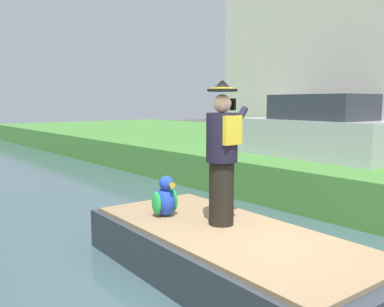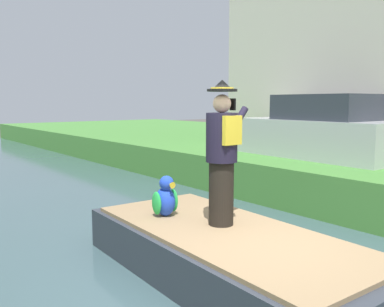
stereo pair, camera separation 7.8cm
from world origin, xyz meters
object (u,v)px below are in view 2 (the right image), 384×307
(boat, at_px, (227,254))
(parked_car_silver, at_px, (319,131))
(person_pirate, at_px, (222,154))
(parrot_plush, at_px, (165,199))

(boat, xyz_separation_m, parked_car_silver, (5.19, 2.31, 1.19))
(parked_car_silver, bearing_deg, person_pirate, -157.60)
(person_pirate, height_order, parked_car_silver, person_pirate)
(boat, xyz_separation_m, parrot_plush, (-0.23, 1.00, 0.55))
(parrot_plush, bearing_deg, person_pirate, -66.81)
(boat, bearing_deg, person_pirate, 63.90)
(parrot_plush, bearing_deg, parked_car_silver, 13.56)
(boat, bearing_deg, parrot_plush, 103.07)
(parked_car_silver, bearing_deg, boat, -156.01)
(boat, xyz_separation_m, person_pirate, (0.10, 0.21, 1.23))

